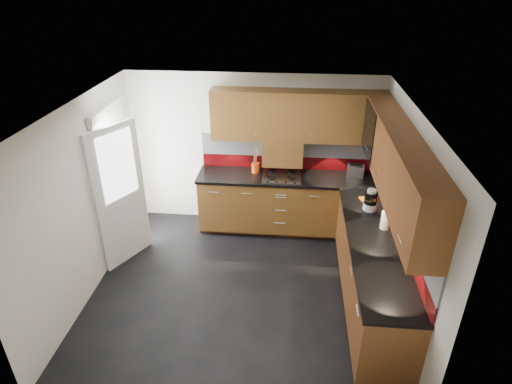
# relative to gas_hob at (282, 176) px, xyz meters

# --- Properties ---
(room) EXTENTS (4.00, 3.80, 2.64)m
(room) POSITION_rel_gas_hob_xyz_m (-0.45, -1.47, 0.54)
(room) COLOR black
(base_cabinets) EXTENTS (2.70, 3.20, 0.95)m
(base_cabinets) POSITION_rel_gas_hob_xyz_m (0.62, -0.75, -0.52)
(base_cabinets) COLOR brown
(base_cabinets) RESTS_ON room
(countertop) EXTENTS (2.72, 3.22, 0.04)m
(countertop) POSITION_rel_gas_hob_xyz_m (0.60, -0.77, -0.03)
(countertop) COLOR black
(countertop) RESTS_ON base_cabinets
(backsplash) EXTENTS (2.70, 3.20, 0.54)m
(backsplash) POSITION_rel_gas_hob_xyz_m (0.83, -0.54, 0.26)
(backsplash) COLOR maroon
(backsplash) RESTS_ON countertop
(upper_cabinets) EXTENTS (2.50, 3.20, 0.72)m
(upper_cabinets) POSITION_rel_gas_hob_xyz_m (0.78, -0.69, 0.88)
(upper_cabinets) COLOR brown
(upper_cabinets) RESTS_ON room
(extractor_hood) EXTENTS (0.60, 0.33, 0.40)m
(extractor_hood) POSITION_rel_gas_hob_xyz_m (0.00, 0.17, 0.33)
(extractor_hood) COLOR brown
(extractor_hood) RESTS_ON room
(glass_cabinet) EXTENTS (0.32, 0.80, 0.66)m
(glass_cabinet) POSITION_rel_gas_hob_xyz_m (1.26, -0.40, 0.91)
(glass_cabinet) COLOR black
(glass_cabinet) RESTS_ON room
(back_door) EXTENTS (0.42, 1.19, 2.04)m
(back_door) POSITION_rel_gas_hob_xyz_m (-2.23, -0.72, 0.08)
(back_door) COLOR white
(back_door) RESTS_ON room
(gas_hob) EXTENTS (0.57, 0.50, 0.04)m
(gas_hob) POSITION_rel_gas_hob_xyz_m (0.00, 0.00, 0.00)
(gas_hob) COLOR silver
(gas_hob) RESTS_ON countertop
(utensil_pot) EXTENTS (0.12, 0.12, 0.43)m
(utensil_pot) POSITION_rel_gas_hob_xyz_m (-0.41, 0.13, 0.08)
(utensil_pot) COLOR #EA5016
(utensil_pot) RESTS_ON countertop
(toaster) EXTENTS (0.27, 0.19, 0.18)m
(toaster) POSITION_rel_gas_hob_xyz_m (1.09, 0.13, 0.07)
(toaster) COLOR silver
(toaster) RESTS_ON countertop
(food_processor) EXTENTS (0.17, 0.17, 0.29)m
(food_processor) POSITION_rel_gas_hob_xyz_m (1.17, -0.86, 0.12)
(food_processor) COLOR white
(food_processor) RESTS_ON countertop
(paper_towel) EXTENTS (0.13, 0.13, 0.23)m
(paper_towel) POSITION_rel_gas_hob_xyz_m (1.28, -1.30, 0.10)
(paper_towel) COLOR white
(paper_towel) RESTS_ON countertop
(orange_cloth) EXTENTS (0.18, 0.17, 0.02)m
(orange_cloth) POSITION_rel_gas_hob_xyz_m (1.15, -0.60, -0.01)
(orange_cloth) COLOR #D35D17
(orange_cloth) RESTS_ON countertop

